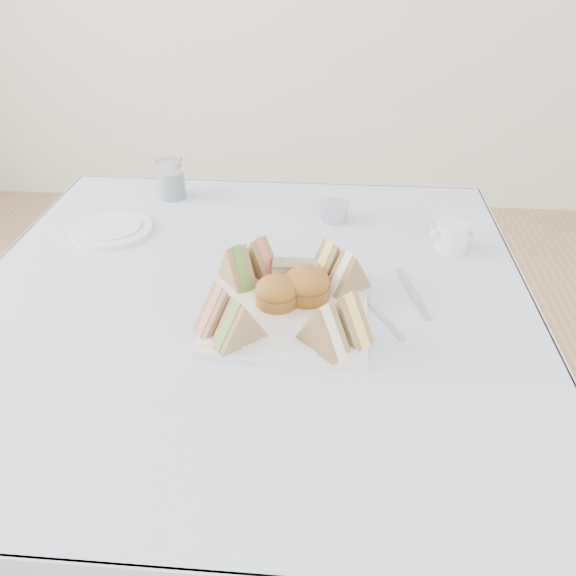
# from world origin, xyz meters

# --- Properties ---
(floor) EXTENTS (4.00, 4.00, 0.00)m
(floor) POSITION_xyz_m (0.00, 0.00, 0.00)
(floor) COLOR #9E7751
(floor) RESTS_ON ground
(table) EXTENTS (0.90, 0.90, 0.74)m
(table) POSITION_xyz_m (0.00, 0.00, 0.37)
(table) COLOR brown
(table) RESTS_ON floor
(tablecloth) EXTENTS (1.02, 1.02, 0.01)m
(tablecloth) POSITION_xyz_m (0.00, 0.00, 0.74)
(tablecloth) COLOR #94A4D1
(tablecloth) RESTS_ON table
(serving_plate) EXTENTS (0.28, 0.28, 0.01)m
(serving_plate) POSITION_xyz_m (0.08, -0.05, 0.75)
(serving_plate) COLOR silver
(serving_plate) RESTS_ON tablecloth
(sandwich_fl_a) EXTENTS (0.10, 0.09, 0.08)m
(sandwich_fl_a) POSITION_xyz_m (-0.02, -0.11, 0.80)
(sandwich_fl_a) COLOR #98724D
(sandwich_fl_a) RESTS_ON serving_plate
(sandwich_fl_b) EXTENTS (0.09, 0.08, 0.08)m
(sandwich_fl_b) POSITION_xyz_m (0.01, -0.14, 0.80)
(sandwich_fl_b) COLOR #98724D
(sandwich_fl_b) RESTS_ON serving_plate
(sandwich_fr_a) EXTENTS (0.09, 0.09, 0.08)m
(sandwich_fr_a) POSITION_xyz_m (0.17, -0.11, 0.80)
(sandwich_fr_a) COLOR #98724D
(sandwich_fr_a) RESTS_ON serving_plate
(sandwich_fr_b) EXTENTS (0.09, 0.09, 0.08)m
(sandwich_fr_b) POSITION_xyz_m (0.14, -0.15, 0.80)
(sandwich_fr_b) COLOR #98724D
(sandwich_fr_b) RESTS_ON serving_plate
(sandwich_bl_a) EXTENTS (0.08, 0.09, 0.08)m
(sandwich_bl_a) POSITION_xyz_m (-0.02, 0.02, 0.80)
(sandwich_bl_a) COLOR #98724D
(sandwich_bl_a) RESTS_ON serving_plate
(sandwich_bl_b) EXTENTS (0.09, 0.08, 0.08)m
(sandwich_bl_b) POSITION_xyz_m (0.01, 0.06, 0.80)
(sandwich_bl_b) COLOR #98724D
(sandwich_bl_b) RESTS_ON serving_plate
(sandwich_br_a) EXTENTS (0.09, 0.08, 0.07)m
(sandwich_br_a) POSITION_xyz_m (0.18, 0.02, 0.80)
(sandwich_br_a) COLOR #98724D
(sandwich_br_a) RESTS_ON serving_plate
(sandwich_br_b) EXTENTS (0.09, 0.09, 0.08)m
(sandwich_br_b) POSITION_xyz_m (0.14, 0.05, 0.80)
(sandwich_br_b) COLOR #98724D
(sandwich_br_b) RESTS_ON serving_plate
(scone_left) EXTENTS (0.08, 0.08, 0.05)m
(scone_left) POSITION_xyz_m (0.06, -0.04, 0.78)
(scone_left) COLOR brown
(scone_left) RESTS_ON serving_plate
(scone_right) EXTENTS (0.11, 0.11, 0.05)m
(scone_right) POSITION_xyz_m (0.11, -0.02, 0.79)
(scone_right) COLOR brown
(scone_right) RESTS_ON serving_plate
(pastry_slice) EXTENTS (0.08, 0.03, 0.04)m
(pastry_slice) POSITION_xyz_m (0.08, 0.04, 0.78)
(pastry_slice) COLOR #DDBF85
(pastry_slice) RESTS_ON serving_plate
(side_plate) EXTENTS (0.20, 0.20, 0.01)m
(side_plate) POSITION_xyz_m (-0.32, 0.22, 0.75)
(side_plate) COLOR silver
(side_plate) RESTS_ON tablecloth
(water_glass) EXTENTS (0.08, 0.08, 0.09)m
(water_glass) POSITION_xyz_m (-0.24, 0.40, 0.79)
(water_glass) COLOR white
(water_glass) RESTS_ON tablecloth
(tea_strainer) EXTENTS (0.08, 0.08, 0.04)m
(tea_strainer) POSITION_xyz_m (0.15, 0.31, 0.76)
(tea_strainer) COLOR #BBBAC4
(tea_strainer) RESTS_ON tablecloth
(knife) EXTENTS (0.05, 0.17, 0.00)m
(knife) POSITION_xyz_m (0.30, 0.03, 0.75)
(knife) COLOR #BBBAC4
(knife) RESTS_ON tablecloth
(fork) EXTENTS (0.08, 0.15, 0.00)m
(fork) POSITION_xyz_m (0.23, -0.04, 0.75)
(fork) COLOR #BBBAC4
(fork) RESTS_ON tablecloth
(creamer_jug) EXTENTS (0.08, 0.08, 0.06)m
(creamer_jug) POSITION_xyz_m (0.39, 0.20, 0.77)
(creamer_jug) COLOR silver
(creamer_jug) RESTS_ON tablecloth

